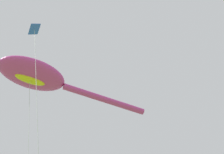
# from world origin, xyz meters

# --- Properties ---
(big_show_kite) EXTENTS (13.68, 7.04, 19.96)m
(big_show_kite) POSITION_xyz_m (-0.07, 17.10, 19.11)
(big_show_kite) COLOR #CC3899
(big_show_kite) RESTS_ON ground
(small_kite_box_yellow) EXTENTS (1.70, 3.25, 13.22)m
(small_kite_box_yellow) POSITION_xyz_m (-4.44, 8.85, 11.61)
(small_kite_box_yellow) COLOR blue
(small_kite_box_yellow) RESTS_ON ground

